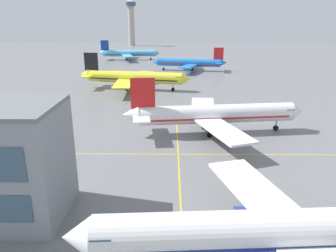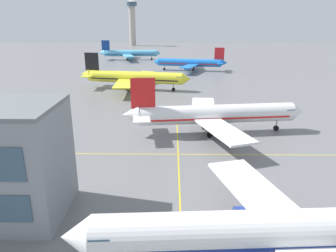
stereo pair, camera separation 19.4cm
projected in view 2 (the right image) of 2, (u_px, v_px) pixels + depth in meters
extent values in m
cylinder|color=white|center=(271.00, 231.00, 29.17)|extent=(32.16, 5.74, 3.80)
cone|color=white|center=(76.00, 237.00, 28.41)|extent=(2.82, 3.87, 3.72)
cube|color=white|center=(253.00, 189.00, 37.46)|extent=(9.01, 15.84, 0.40)
cylinder|color=navy|center=(250.00, 216.00, 34.69)|extent=(3.52, 2.30, 2.10)
cube|color=#385166|center=(102.00, 231.00, 28.34)|extent=(2.01, 3.60, 0.70)
cube|color=navy|center=(270.00, 235.00, 29.32)|extent=(29.60, 5.62, 0.36)
cylinder|color=#99999E|center=(279.00, 235.00, 32.50)|extent=(0.28, 0.28, 1.65)
cylinder|color=black|center=(278.00, 244.00, 32.85)|extent=(1.12, 0.52, 1.10)
cylinder|color=white|center=(217.00, 114.00, 65.02)|extent=(31.47, 7.64, 3.71)
cone|color=white|center=(297.00, 111.00, 66.83)|extent=(2.98, 3.93, 3.64)
cone|color=white|center=(130.00, 115.00, 63.07)|extent=(3.55, 3.89, 3.53)
cube|color=red|center=(143.00, 93.00, 62.01)|extent=(4.69, 0.94, 5.86)
cube|color=white|center=(141.00, 119.00, 60.52)|extent=(3.74, 5.43, 0.23)
cube|color=white|center=(140.00, 110.00, 66.05)|extent=(3.74, 5.43, 0.23)
cube|color=white|center=(223.00, 130.00, 57.28)|extent=(9.63, 15.50, 0.39)
cube|color=white|center=(203.00, 106.00, 72.93)|extent=(6.27, 15.02, 0.39)
cylinder|color=#4C4C51|center=(224.00, 131.00, 60.84)|extent=(3.55, 2.45, 2.05)
cylinder|color=#4C4C51|center=(211.00, 116.00, 70.42)|extent=(3.55, 2.45, 2.05)
cube|color=#385166|center=(287.00, 109.00, 66.42)|extent=(2.18, 3.61, 0.68)
cube|color=red|center=(217.00, 116.00, 65.17)|extent=(28.99, 7.36, 0.35)
cylinder|color=#99999E|center=(277.00, 123.00, 67.13)|extent=(0.27, 0.27, 1.61)
cylinder|color=black|center=(276.00, 128.00, 67.47)|extent=(1.12, 0.57, 1.07)
cylinder|color=#99999E|center=(210.00, 130.00, 63.18)|extent=(0.27, 0.27, 1.61)
cylinder|color=black|center=(210.00, 135.00, 63.52)|extent=(1.12, 0.57, 1.07)
cylinder|color=#99999E|center=(204.00, 122.00, 67.97)|extent=(0.27, 0.27, 1.61)
cylinder|color=black|center=(204.00, 127.00, 68.30)|extent=(1.12, 0.57, 1.07)
cylinder|color=yellow|center=(135.00, 77.00, 105.27)|extent=(31.29, 9.42, 3.70)
cone|color=yellow|center=(187.00, 79.00, 102.07)|extent=(3.16, 4.03, 3.62)
cone|color=yellow|center=(86.00, 74.00, 108.40)|extent=(3.71, 4.03, 3.51)
cube|color=black|center=(92.00, 62.00, 106.59)|extent=(4.65, 1.21, 5.84)
cube|color=yellow|center=(88.00, 76.00, 105.29)|extent=(4.00, 5.55, 0.23)
cube|color=yellow|center=(95.00, 73.00, 110.72)|extent=(4.00, 5.55, 0.23)
cube|color=yellow|center=(124.00, 84.00, 97.95)|extent=(5.39, 14.71, 0.39)
cube|color=yellow|center=(139.00, 75.00, 113.33)|extent=(10.30, 15.42, 0.39)
cylinder|color=black|center=(131.00, 86.00, 101.11)|extent=(3.63, 2.62, 2.04)
cylinder|color=black|center=(140.00, 80.00, 110.52)|extent=(3.63, 2.62, 2.04)
cube|color=#385166|center=(180.00, 77.00, 102.33)|extent=(2.35, 3.67, 0.68)
cube|color=black|center=(135.00, 79.00, 105.41)|extent=(28.84, 9.00, 0.35)
cylinder|color=#99999E|center=(173.00, 86.00, 103.62)|extent=(0.27, 0.27, 1.61)
cylinder|color=black|center=(173.00, 89.00, 103.96)|extent=(1.13, 0.63, 1.07)
cylinder|color=#99999E|center=(127.00, 86.00, 104.04)|extent=(0.27, 0.27, 1.61)
cylinder|color=black|center=(127.00, 89.00, 104.38)|extent=(1.13, 0.63, 1.07)
cylinder|color=#99999E|center=(132.00, 83.00, 108.74)|extent=(0.27, 0.27, 1.61)
cylinder|color=black|center=(132.00, 86.00, 109.08)|extent=(1.13, 0.63, 1.07)
cylinder|color=blue|center=(189.00, 63.00, 143.08)|extent=(27.70, 7.77, 3.27)
cone|color=blue|center=(156.00, 62.00, 145.61)|extent=(2.74, 3.53, 3.21)
cone|color=blue|center=(224.00, 63.00, 140.40)|extent=(3.23, 3.52, 3.11)
cube|color=red|center=(219.00, 54.00, 139.61)|extent=(4.13, 0.99, 5.16)
cube|color=blue|center=(220.00, 62.00, 143.12)|extent=(3.46, 4.87, 0.21)
cube|color=blue|center=(220.00, 63.00, 138.29)|extent=(3.46, 4.87, 0.21)
cube|color=blue|center=(193.00, 62.00, 149.93)|extent=(5.03, 13.09, 0.34)
cube|color=blue|center=(189.00, 66.00, 136.27)|extent=(8.90, 13.65, 0.34)
cylinder|color=blue|center=(190.00, 65.00, 147.81)|extent=(3.18, 2.27, 1.81)
cylinder|color=blue|center=(188.00, 68.00, 139.45)|extent=(3.18, 2.27, 1.81)
cube|color=#385166|center=(160.00, 61.00, 145.13)|extent=(2.02, 3.22, 0.60)
cube|color=red|center=(189.00, 63.00, 143.21)|extent=(25.54, 7.44, 0.31)
cylinder|color=#99999E|center=(164.00, 67.00, 145.65)|extent=(0.24, 0.24, 1.42)
cylinder|color=black|center=(164.00, 69.00, 145.95)|extent=(1.00, 0.54, 0.95)
cylinder|color=#99999E|center=(194.00, 67.00, 145.54)|extent=(0.24, 0.24, 1.42)
cylinder|color=black|center=(194.00, 69.00, 145.84)|extent=(1.00, 0.54, 0.95)
cylinder|color=#99999E|center=(192.00, 68.00, 141.37)|extent=(0.24, 0.24, 1.42)
cylinder|color=black|center=(192.00, 70.00, 141.66)|extent=(1.00, 0.54, 0.95)
cylinder|color=#5BB7E5|center=(131.00, 53.00, 179.98)|extent=(28.81, 5.21, 3.40)
cone|color=#5BB7E5|center=(159.00, 53.00, 180.70)|extent=(2.53, 3.47, 3.33)
cone|color=#5BB7E5|center=(102.00, 53.00, 179.13)|extent=(3.06, 3.41, 3.23)
cube|color=navy|center=(106.00, 45.00, 178.03)|extent=(4.31, 0.59, 5.37)
cube|color=#5BB7E5|center=(105.00, 53.00, 176.67)|extent=(3.15, 4.83, 0.21)
cube|color=#5BB7E5|center=(106.00, 52.00, 181.77)|extent=(3.15, 4.83, 0.21)
cube|color=#5BB7E5|center=(128.00, 56.00, 172.89)|extent=(8.10, 14.19, 0.36)
cube|color=#5BB7E5|center=(130.00, 53.00, 187.32)|extent=(6.56, 13.97, 0.36)
cylinder|color=#5BB7E5|center=(130.00, 57.00, 176.11)|extent=(3.16, 2.07, 1.88)
cylinder|color=#5BB7E5|center=(131.00, 55.00, 184.94)|extent=(3.16, 2.07, 1.88)
cube|color=#385166|center=(155.00, 52.00, 180.45)|extent=(1.81, 3.23, 0.63)
cube|color=navy|center=(131.00, 54.00, 180.11)|extent=(26.52, 5.10, 0.32)
cylinder|color=#99999E|center=(152.00, 57.00, 181.21)|extent=(0.25, 0.25, 1.48)
cylinder|color=black|center=(152.00, 59.00, 181.52)|extent=(1.01, 0.46, 0.98)
cylinder|color=#99999E|center=(127.00, 58.00, 178.38)|extent=(0.25, 0.25, 1.48)
cylinder|color=black|center=(127.00, 59.00, 178.69)|extent=(1.01, 0.46, 0.98)
cylinder|color=#99999E|center=(128.00, 57.00, 182.79)|extent=(0.25, 0.25, 1.48)
cylinder|color=black|center=(128.00, 58.00, 183.10)|extent=(1.01, 0.46, 0.98)
cube|color=yellow|center=(178.00, 154.00, 55.85)|extent=(148.83, 0.20, 0.01)
cube|color=yellow|center=(181.00, 227.00, 36.51)|extent=(0.20, 89.73, 0.01)
cylinder|color=#ADA89E|center=(132.00, 26.00, 269.91)|extent=(5.20, 5.20, 31.29)
cylinder|color=#385166|center=(132.00, 4.00, 264.47)|extent=(8.40, 8.40, 3.20)
cone|color=#ADA89E|center=(132.00, 1.00, 263.68)|extent=(8.82, 8.82, 1.80)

